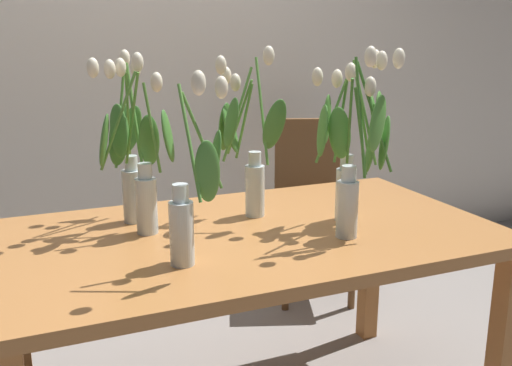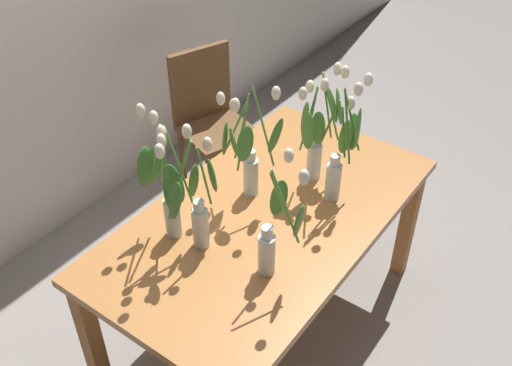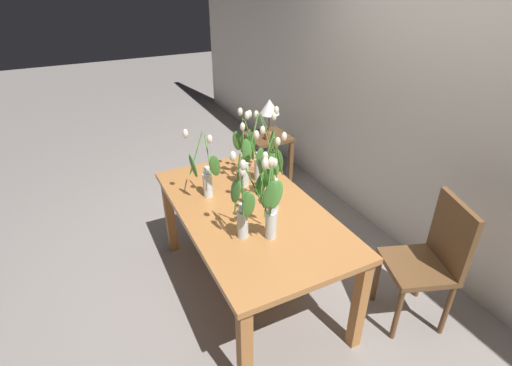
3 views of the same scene
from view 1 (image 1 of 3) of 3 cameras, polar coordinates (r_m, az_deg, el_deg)
name	(u,v)px [view 1 (image 1 of 3)]	position (r m, az deg, el deg)	size (l,w,h in m)	color
room_wall_rear	(145,37)	(3.20, -10.97, 14.09)	(9.00, 0.10, 2.70)	silver
dining_table	(250,257)	(1.90, -0.57, -7.34)	(1.60, 0.90, 0.74)	#B7753D
tulip_vase_0	(131,156)	(1.95, -12.37, 2.65)	(0.16, 0.28, 0.57)	silver
tulip_vase_1	(247,152)	(1.95, -0.87, 3.07)	(0.22, 0.26, 0.59)	silver
tulip_vase_2	(191,205)	(1.55, -6.49, -2.19)	(0.17, 0.22, 0.54)	silver
tulip_vase_3	(139,170)	(1.84, -11.58, 1.25)	(0.26, 0.18, 0.55)	silver
tulip_vase_4	(348,152)	(1.93, 9.19, 3.03)	(0.26, 0.18, 0.57)	silver
tulip_vase_5	(358,165)	(1.79, 10.11, 1.80)	(0.18, 0.23, 0.59)	silver
dining_chair	(314,197)	(3.06, 5.76, -1.40)	(0.51, 0.51, 0.93)	brown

